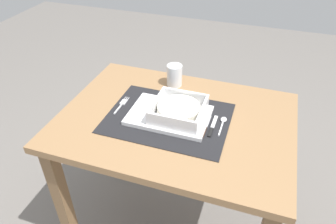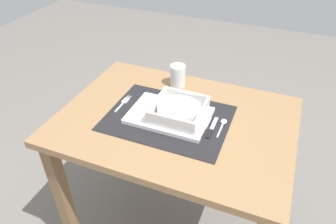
% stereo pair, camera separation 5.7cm
% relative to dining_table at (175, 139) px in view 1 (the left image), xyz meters
% --- Properties ---
extents(ground_plane, '(6.00, 6.00, 0.00)m').
position_rel_dining_table_xyz_m(ground_plane, '(0.00, 0.00, -0.59)').
color(ground_plane, slate).
extents(dining_table, '(0.91, 0.67, 0.70)m').
position_rel_dining_table_xyz_m(dining_table, '(0.00, 0.00, 0.00)').
color(dining_table, '#936D47').
rests_on(dining_table, ground).
extents(placemat, '(0.47, 0.35, 0.00)m').
position_rel_dining_table_xyz_m(placemat, '(-0.03, -0.01, 0.11)').
color(placemat, black).
rests_on(placemat, dining_table).
extents(serving_plate, '(0.31, 0.21, 0.02)m').
position_rel_dining_table_xyz_m(serving_plate, '(-0.02, -0.01, 0.12)').
color(serving_plate, white).
rests_on(serving_plate, placemat).
extents(porridge_bowl, '(0.19, 0.19, 0.06)m').
position_rel_dining_table_xyz_m(porridge_bowl, '(0.01, -0.01, 0.15)').
color(porridge_bowl, white).
rests_on(porridge_bowl, serving_plate).
extents(fork, '(0.02, 0.13, 0.00)m').
position_rel_dining_table_xyz_m(fork, '(-0.24, 0.01, 0.12)').
color(fork, silver).
rests_on(fork, placemat).
extents(spoon, '(0.02, 0.11, 0.01)m').
position_rel_dining_table_xyz_m(spoon, '(0.18, 0.03, 0.12)').
color(spoon, silver).
rests_on(spoon, placemat).
extents(butter_knife, '(0.01, 0.13, 0.01)m').
position_rel_dining_table_xyz_m(butter_knife, '(0.15, -0.02, 0.12)').
color(butter_knife, black).
rests_on(butter_knife, placemat).
extents(bread_knife, '(0.01, 0.13, 0.01)m').
position_rel_dining_table_xyz_m(bread_knife, '(0.13, -0.03, 0.12)').
color(bread_knife, '#59331E').
rests_on(bread_knife, placemat).
extents(drinking_glass, '(0.07, 0.07, 0.10)m').
position_rel_dining_table_xyz_m(drinking_glass, '(-0.08, 0.24, 0.15)').
color(drinking_glass, white).
rests_on(drinking_glass, dining_table).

